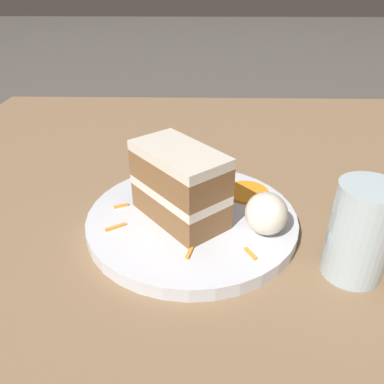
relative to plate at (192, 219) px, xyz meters
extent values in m
plane|color=#4C4742|center=(0.02, 0.04, -0.05)|extent=(6.00, 6.00, 0.00)
cube|color=#846647|center=(0.02, 0.04, -0.03)|extent=(1.18, 1.05, 0.04)
cylinder|color=silver|center=(0.00, 0.00, 0.00)|extent=(0.27, 0.27, 0.02)
cube|color=brown|center=(0.01, -0.02, 0.03)|extent=(0.13, 0.13, 0.03)
cube|color=silver|center=(0.01, -0.02, 0.05)|extent=(0.13, 0.13, 0.01)
cube|color=brown|center=(0.01, -0.02, 0.07)|extent=(0.13, 0.13, 0.03)
cube|color=silver|center=(0.01, -0.02, 0.10)|extent=(0.13, 0.13, 0.01)
ellipsoid|color=silver|center=(0.03, 0.09, 0.03)|extent=(0.06, 0.05, 0.05)
cylinder|color=orange|center=(-0.05, 0.08, 0.01)|extent=(0.06, 0.06, 0.00)
cube|color=orange|center=(0.08, 0.00, 0.01)|extent=(0.02, 0.01, 0.00)
cube|color=orange|center=(0.08, 0.07, 0.01)|extent=(0.02, 0.01, 0.00)
cube|color=orange|center=(-0.10, -0.01, 0.01)|extent=(0.01, 0.02, 0.00)
cube|color=orange|center=(-0.09, 0.03, 0.01)|extent=(0.01, 0.02, 0.00)
cube|color=orange|center=(0.03, -0.09, 0.01)|extent=(0.02, 0.02, 0.00)
cube|color=orange|center=(-0.01, -0.09, 0.01)|extent=(0.01, 0.02, 0.00)
cylinder|color=silver|center=(0.08, 0.18, 0.05)|extent=(0.06, 0.06, 0.11)
cylinder|color=silver|center=(0.08, 0.18, 0.01)|extent=(0.06, 0.06, 0.04)
camera|label=1|loc=(0.40, 0.01, 0.28)|focal=35.00mm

